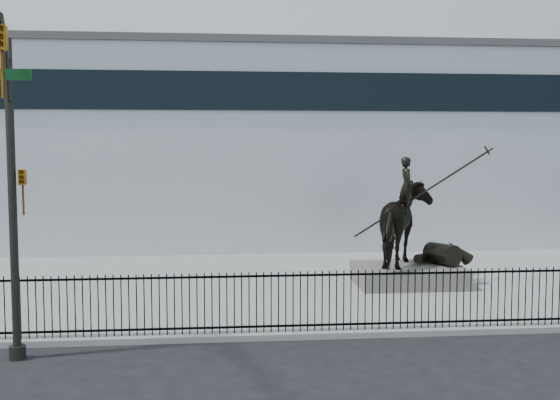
{
  "coord_description": "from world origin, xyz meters",
  "views": [
    {
      "loc": [
        -2.55,
        -14.43,
        4.68
      ],
      "look_at": [
        -0.61,
        6.0,
        3.02
      ],
      "focal_mm": 42.0,
      "sensor_mm": 36.0,
      "label": 1
    }
  ],
  "objects": [
    {
      "name": "equestrian_statue",
      "position": [
        3.74,
        6.34,
        2.15
      ],
      "size": [
        4.43,
        2.73,
        3.75
      ],
      "rotation": [
        0.0,
        0.0,
        -0.0
      ],
      "color": "black",
      "rests_on": "statue_plinth"
    },
    {
      "name": "statue_plinth",
      "position": [
        3.67,
        6.34,
        0.47
      ],
      "size": [
        3.45,
        2.38,
        0.65
      ],
      "primitive_type": "cube",
      "rotation": [
        0.0,
        0.0,
        -0.0
      ],
      "color": "#575550",
      "rests_on": "plaza"
    },
    {
      "name": "building",
      "position": [
        0.0,
        20.0,
        4.5
      ],
      "size": [
        44.0,
        14.0,
        9.0
      ],
      "primitive_type": "cube",
      "color": "silver",
      "rests_on": "ground"
    },
    {
      "name": "plaza",
      "position": [
        0.0,
        7.0,
        0.07
      ],
      "size": [
        30.0,
        12.0,
        0.15
      ],
      "primitive_type": "cube",
      "color": "gray",
      "rests_on": "ground"
    },
    {
      "name": "traffic_signal_left",
      "position": [
        -6.75,
        -0.62,
        4.03
      ],
      "size": [
        1.52,
        4.84,
        7.0
      ],
      "color": "black",
      "rests_on": "ground"
    },
    {
      "name": "picket_fence",
      "position": [
        0.0,
        1.25,
        0.9
      ],
      "size": [
        22.1,
        0.1,
        1.5
      ],
      "color": "black",
      "rests_on": "plaza"
    },
    {
      "name": "ground",
      "position": [
        0.0,
        0.0,
        0.0
      ],
      "size": [
        120.0,
        120.0,
        0.0
      ],
      "primitive_type": "plane",
      "color": "black",
      "rests_on": "ground"
    }
  ]
}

